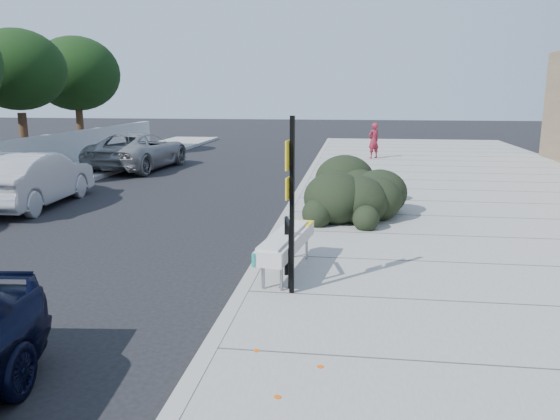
# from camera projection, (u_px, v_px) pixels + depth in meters

# --- Properties ---
(ground) EXTENTS (120.00, 120.00, 0.00)m
(ground) POSITION_uv_depth(u_px,v_px,m) (242.00, 300.00, 8.73)
(ground) COLOR black
(ground) RESTS_ON ground
(sidewalk_near) EXTENTS (11.20, 50.00, 0.15)m
(sidewalk_near) POSITION_uv_depth(u_px,v_px,m) (518.00, 230.00, 12.82)
(sidewalk_near) COLOR gray
(sidewalk_near) RESTS_ON ground
(curb_near) EXTENTS (0.22, 50.00, 0.17)m
(curb_near) POSITION_uv_depth(u_px,v_px,m) (282.00, 223.00, 13.56)
(curb_near) COLOR #9E9E99
(curb_near) RESTS_ON ground
(tree_far_e) EXTENTS (4.00, 4.00, 5.90)m
(tree_far_e) POSITION_uv_depth(u_px,v_px,m) (18.00, 70.00, 23.06)
(tree_far_e) COLOR #332114
(tree_far_e) RESTS_ON ground
(tree_far_f) EXTENTS (4.40, 4.40, 6.07)m
(tree_far_f) POSITION_uv_depth(u_px,v_px,m) (76.00, 74.00, 27.90)
(tree_far_f) COLOR #332114
(tree_far_f) RESTS_ON ground
(bench) EXTENTS (0.81, 2.35, 0.70)m
(bench) POSITION_uv_depth(u_px,v_px,m) (287.00, 242.00, 9.48)
(bench) COLOR gray
(bench) RESTS_ON sidewalk_near
(bike_rack) EXTENTS (0.21, 0.71, 1.05)m
(bike_rack) POSITION_uv_depth(u_px,v_px,m) (288.00, 245.00, 9.02)
(bike_rack) COLOR black
(bike_rack) RESTS_ON sidewalk_near
(sign_post) EXTENTS (0.13, 0.32, 2.77)m
(sign_post) POSITION_uv_depth(u_px,v_px,m) (291.00, 196.00, 8.30)
(sign_post) COLOR black
(sign_post) RESTS_ON sidewalk_near
(hedge) EXTENTS (3.09, 4.55, 1.56)m
(hedge) POSITION_uv_depth(u_px,v_px,m) (357.00, 182.00, 14.41)
(hedge) COLOR black
(hedge) RESTS_ON sidewalk_near
(wagon_silver) EXTENTS (1.99, 4.94, 1.59)m
(wagon_silver) POSITION_uv_depth(u_px,v_px,m) (32.00, 179.00, 15.78)
(wagon_silver) COLOR #B4B5B9
(wagon_silver) RESTS_ON ground
(suv_silver) EXTENTS (3.06, 5.89, 1.59)m
(suv_silver) POSITION_uv_depth(u_px,v_px,m) (139.00, 151.00, 23.56)
(suv_silver) COLOR gray
(suv_silver) RESTS_ON ground
(pedestrian) EXTENTS (0.74, 0.70, 1.70)m
(pedestrian) POSITION_uv_depth(u_px,v_px,m) (374.00, 141.00, 26.11)
(pedestrian) COLOR maroon
(pedestrian) RESTS_ON sidewalk_near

